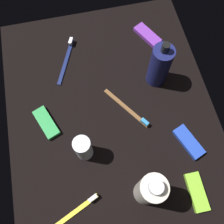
# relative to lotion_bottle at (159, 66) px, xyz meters

# --- Properties ---
(ground_plane) EXTENTS (0.84, 0.64, 0.01)m
(ground_plane) POSITION_rel_lotion_bottle_xyz_m (0.10, -0.17, -0.09)
(ground_plane) COLOR black
(lotion_bottle) EXTENTS (0.06, 0.06, 0.18)m
(lotion_bottle) POSITION_rel_lotion_bottle_xyz_m (0.00, 0.00, 0.00)
(lotion_bottle) COLOR navy
(lotion_bottle) RESTS_ON ground_plane
(bodywash_bottle) EXTENTS (0.06, 0.06, 0.20)m
(bodywash_bottle) POSITION_rel_lotion_bottle_xyz_m (0.34, -0.13, 0.01)
(bodywash_bottle) COLOR silver
(bodywash_bottle) RESTS_ON ground_plane
(deodorant_stick) EXTENTS (0.05, 0.05, 0.11)m
(deodorant_stick) POSITION_rel_lotion_bottle_xyz_m (0.19, -0.27, -0.03)
(deodorant_stick) COLOR silver
(deodorant_stick) RESTS_ON ground_plane
(toothbrush_brown) EXTENTS (0.16, 0.11, 0.02)m
(toothbrush_brown) POSITION_rel_lotion_bottle_xyz_m (0.09, -0.11, -0.07)
(toothbrush_brown) COLOR brown
(toothbrush_brown) RESTS_ON ground_plane
(toothbrush_navy) EXTENTS (0.17, 0.08, 0.02)m
(toothbrush_navy) POSITION_rel_lotion_bottle_xyz_m (-0.14, -0.27, -0.07)
(toothbrush_navy) COLOR navy
(toothbrush_navy) RESTS_ON ground_plane
(toothbrush_yellow) EXTENTS (0.08, 0.17, 0.02)m
(toothbrush_yellow) POSITION_rel_lotion_bottle_xyz_m (0.35, -0.33, -0.07)
(toothbrush_yellow) COLOR yellow
(toothbrush_yellow) RESTS_ON ground_plane
(snack_bar_blue) EXTENTS (0.11, 0.07, 0.01)m
(snack_bar_blue) POSITION_rel_lotion_bottle_xyz_m (0.23, 0.04, -0.07)
(snack_bar_blue) COLOR blue
(snack_bar_blue) RESTS_ON ground_plane
(snack_bar_purple) EXTENTS (0.11, 0.08, 0.01)m
(snack_bar_purple) POSITION_rel_lotion_bottle_xyz_m (-0.17, 0.02, -0.07)
(snack_bar_purple) COLOR purple
(snack_bar_purple) RESTS_ON ground_plane
(snack_bar_green) EXTENTS (0.11, 0.08, 0.01)m
(snack_bar_green) POSITION_rel_lotion_bottle_xyz_m (0.08, -0.37, -0.07)
(snack_bar_green) COLOR green
(snack_bar_green) RESTS_ON ground_plane
(snack_bar_lime) EXTENTS (0.10, 0.04, 0.01)m
(snack_bar_lime) POSITION_rel_lotion_bottle_xyz_m (0.37, 0.01, -0.07)
(snack_bar_lime) COLOR #8CD133
(snack_bar_lime) RESTS_ON ground_plane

